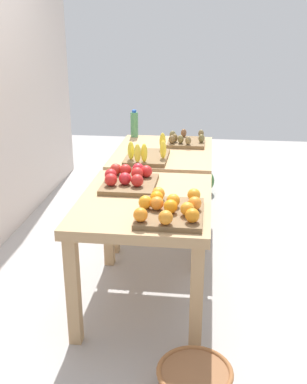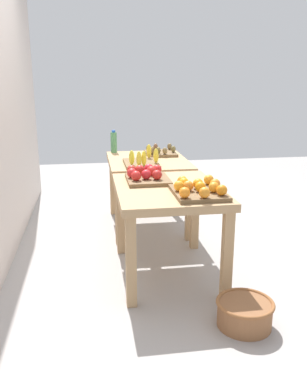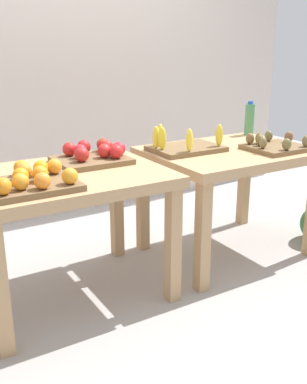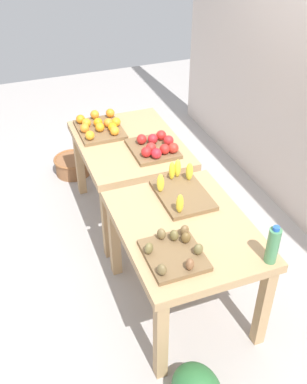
# 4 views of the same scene
# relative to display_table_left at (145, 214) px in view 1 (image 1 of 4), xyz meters

# --- Properties ---
(ground_plane) EXTENTS (8.00, 8.00, 0.00)m
(ground_plane) POSITION_rel_display_table_left_xyz_m (0.56, 0.00, -0.62)
(ground_plane) COLOR #A6A19D
(display_table_left) EXTENTS (1.04, 0.80, 0.72)m
(display_table_left) POSITION_rel_display_table_left_xyz_m (0.00, 0.00, 0.00)
(display_table_left) COLOR tan
(display_table_left) RESTS_ON ground_plane
(display_table_right) EXTENTS (1.04, 0.80, 0.72)m
(display_table_right) POSITION_rel_display_table_left_xyz_m (1.12, 0.00, 0.00)
(display_table_right) COLOR tan
(display_table_right) RESTS_ON ground_plane
(orange_bin) EXTENTS (0.46, 0.37, 0.11)m
(orange_bin) POSITION_rel_display_table_left_xyz_m (-0.25, -0.17, 0.15)
(orange_bin) COLOR brown
(orange_bin) RESTS_ON display_table_left
(apple_bin) EXTENTS (0.41, 0.34, 0.11)m
(apple_bin) POSITION_rel_display_table_left_xyz_m (0.23, 0.14, 0.15)
(apple_bin) COLOR brown
(apple_bin) RESTS_ON display_table_left
(banana_crate) EXTENTS (0.45, 0.32, 0.17)m
(banana_crate) POSITION_rel_display_table_left_xyz_m (0.82, 0.10, 0.14)
(banana_crate) COLOR brown
(banana_crate) RESTS_ON display_table_right
(kiwi_bin) EXTENTS (0.36, 0.33, 0.10)m
(kiwi_bin) POSITION_rel_display_table_left_xyz_m (1.35, -0.17, 0.14)
(kiwi_bin) COLOR brown
(kiwi_bin) RESTS_ON display_table_right
(water_bottle) EXTENTS (0.07, 0.07, 0.25)m
(water_bottle) POSITION_rel_display_table_left_xyz_m (1.57, 0.32, 0.22)
(water_bottle) COLOR #4C8C59
(water_bottle) RESTS_ON display_table_right
(watermelon_pile) EXTENTS (0.71, 0.45, 0.27)m
(watermelon_pile) POSITION_rel_display_table_left_xyz_m (1.99, -0.26, -0.48)
(watermelon_pile) COLOR #38652F
(watermelon_pile) RESTS_ON ground_plane
(wicker_basket) EXTENTS (0.37, 0.37, 0.17)m
(wicker_basket) POSITION_rel_display_table_left_xyz_m (-0.81, -0.35, -0.53)
(wicker_basket) COLOR brown
(wicker_basket) RESTS_ON ground_plane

